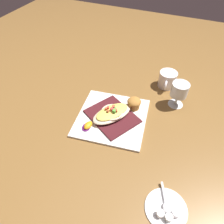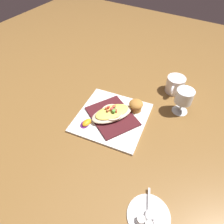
# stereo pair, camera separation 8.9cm
# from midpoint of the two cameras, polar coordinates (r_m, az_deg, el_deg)

# --- Properties ---
(ground_plane) EXTENTS (2.60, 2.60, 0.00)m
(ground_plane) POSITION_cam_midpoint_polar(r_m,az_deg,el_deg) (0.92, 2.77, -1.88)
(ground_plane) COLOR brown
(square_plate) EXTENTS (0.34, 0.34, 0.01)m
(square_plate) POSITION_cam_midpoint_polar(r_m,az_deg,el_deg) (0.91, 2.78, -1.67)
(square_plate) COLOR white
(square_plate) RESTS_ON ground_plane
(folded_napkin) EXTENTS (0.27, 0.25, 0.01)m
(folded_napkin) POSITION_cam_midpoint_polar(r_m,az_deg,el_deg) (0.91, 2.80, -1.30)
(folded_napkin) COLOR #45171B
(folded_napkin) RESTS_ON square_plate
(gratin_dish) EXTENTS (0.18, 0.21, 0.05)m
(gratin_dish) POSITION_cam_midpoint_polar(r_m,az_deg,el_deg) (0.89, 2.85, -0.38)
(gratin_dish) COLOR beige
(gratin_dish) RESTS_ON folded_napkin
(muffin) EXTENTS (0.06, 0.06, 0.05)m
(muffin) POSITION_cam_midpoint_polar(r_m,az_deg,el_deg) (0.93, 9.42, 1.71)
(muffin) COLOR #AA6F2E
(muffin) RESTS_ON square_plate
(orange_garnish) EXTENTS (0.04, 0.06, 0.02)m
(orange_garnish) POSITION_cam_midpoint_polar(r_m,az_deg,el_deg) (0.87, -4.34, -3.21)
(orange_garnish) COLOR #5E1C63
(orange_garnish) RESTS_ON square_plate
(coffee_mug) EXTENTS (0.09, 0.12, 0.08)m
(coffee_mug) POSITION_cam_midpoint_polar(r_m,az_deg,el_deg) (1.09, 19.41, 6.89)
(coffee_mug) COLOR white
(coffee_mug) RESTS_ON ground_plane
(stemmed_glass) EXTENTS (0.08, 0.08, 0.12)m
(stemmed_glass) POSITION_cam_midpoint_polar(r_m,az_deg,el_deg) (0.96, 21.99, 3.61)
(stemmed_glass) COLOR white
(stemmed_glass) RESTS_ON ground_plane
(creamer_saucer) EXTENTS (0.13, 0.13, 0.01)m
(creamer_saucer) POSITION_cam_midpoint_polar(r_m,az_deg,el_deg) (0.72, 14.10, -26.47)
(creamer_saucer) COLOR white
(creamer_saucer) RESTS_ON ground_plane
(spoon) EXTENTS (0.05, 0.10, 0.01)m
(spoon) POSITION_cam_midpoint_polar(r_m,az_deg,el_deg) (0.72, 14.21, -25.73)
(spoon) COLOR silver
(spoon) RESTS_ON creamer_saucer
(creamer_cup_0) EXTENTS (0.02, 0.02, 0.02)m
(creamer_cup_0) POSITION_cam_midpoint_polar(r_m,az_deg,el_deg) (0.70, 12.21, -27.57)
(creamer_cup_0) COLOR white
(creamer_cup_0) RESTS_ON creamer_saucer
(creamer_cup_2) EXTENTS (0.02, 0.02, 0.02)m
(creamer_cup_2) POSITION_cam_midpoint_polar(r_m,az_deg,el_deg) (0.71, 16.49, -27.62)
(creamer_cup_2) COLOR white
(creamer_cup_2) RESTS_ON creamer_saucer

